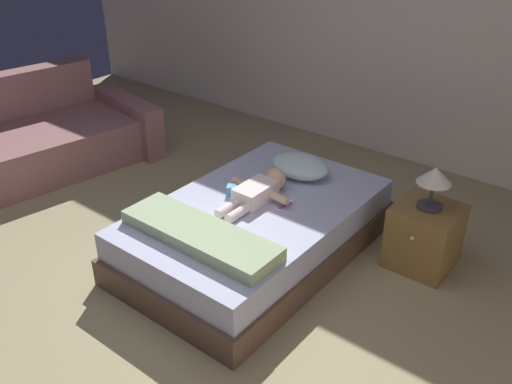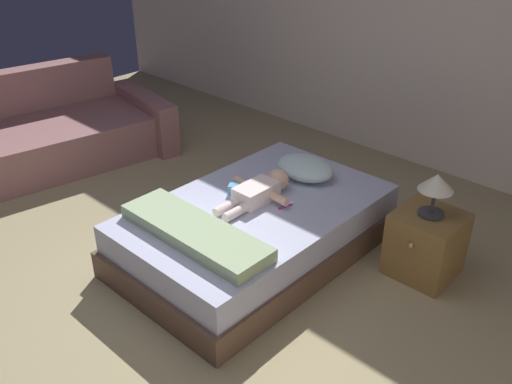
{
  "view_description": "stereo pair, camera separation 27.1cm",
  "coord_description": "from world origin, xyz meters",
  "px_view_note": "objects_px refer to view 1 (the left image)",
  "views": [
    {
      "loc": [
        2.3,
        -1.75,
        2.33
      ],
      "look_at": [
        0.25,
        0.83,
        0.49
      ],
      "focal_mm": 38.97,
      "sensor_mm": 36.0,
      "label": 1
    },
    {
      "loc": [
        2.51,
        -1.58,
        2.33
      ],
      "look_at": [
        0.25,
        0.83,
        0.49
      ],
      "focal_mm": 38.97,
      "sensor_mm": 36.0,
      "label": 2
    }
  ],
  "objects_px": {
    "bed": "(256,229)",
    "lamp": "(434,178)",
    "pillow": "(300,166)",
    "toy_block": "(232,190)",
    "toothbrush": "(287,204)",
    "nightstand": "(424,236)",
    "baby": "(259,190)",
    "couch": "(22,143)"
  },
  "relations": [
    {
      "from": "toothbrush",
      "to": "couch",
      "type": "distance_m",
      "value": 2.7
    },
    {
      "from": "pillow",
      "to": "toy_block",
      "type": "relative_size",
      "value": 4.74
    },
    {
      "from": "bed",
      "to": "nightstand",
      "type": "height_order",
      "value": "nightstand"
    },
    {
      "from": "baby",
      "to": "couch",
      "type": "distance_m",
      "value": 2.49
    },
    {
      "from": "bed",
      "to": "baby",
      "type": "relative_size",
      "value": 2.96
    },
    {
      "from": "pillow",
      "to": "lamp",
      "type": "xyz_separation_m",
      "value": [
        1.0,
        0.05,
        0.2
      ]
    },
    {
      "from": "nightstand",
      "to": "toothbrush",
      "type": "bearing_deg",
      "value": -149.18
    },
    {
      "from": "baby",
      "to": "toy_block",
      "type": "relative_size",
      "value": 6.69
    },
    {
      "from": "bed",
      "to": "lamp",
      "type": "relative_size",
      "value": 6.49
    },
    {
      "from": "toothbrush",
      "to": "toy_block",
      "type": "bearing_deg",
      "value": -163.86
    },
    {
      "from": "lamp",
      "to": "toothbrush",
      "type": "bearing_deg",
      "value": -149.18
    },
    {
      "from": "bed",
      "to": "lamp",
      "type": "bearing_deg",
      "value": 31.63
    },
    {
      "from": "pillow",
      "to": "nightstand",
      "type": "xyz_separation_m",
      "value": [
        1.0,
        0.05,
        -0.24
      ]
    },
    {
      "from": "toothbrush",
      "to": "lamp",
      "type": "xyz_separation_m",
      "value": [
        0.81,
        0.48,
        0.27
      ]
    },
    {
      "from": "baby",
      "to": "couch",
      "type": "bearing_deg",
      "value": -171.68
    },
    {
      "from": "toothbrush",
      "to": "toy_block",
      "type": "distance_m",
      "value": 0.41
    },
    {
      "from": "pillow",
      "to": "lamp",
      "type": "height_order",
      "value": "lamp"
    },
    {
      "from": "lamp",
      "to": "toy_block",
      "type": "distance_m",
      "value": 1.37
    },
    {
      "from": "baby",
      "to": "toothbrush",
      "type": "xyz_separation_m",
      "value": [
        0.21,
        0.04,
        -0.06
      ]
    },
    {
      "from": "toothbrush",
      "to": "toy_block",
      "type": "xyz_separation_m",
      "value": [
        -0.4,
        -0.11,
        0.03
      ]
    },
    {
      "from": "baby",
      "to": "toothbrush",
      "type": "distance_m",
      "value": 0.22
    },
    {
      "from": "pillow",
      "to": "toothbrush",
      "type": "xyz_separation_m",
      "value": [
        0.19,
        -0.43,
        -0.07
      ]
    },
    {
      "from": "bed",
      "to": "nightstand",
      "type": "relative_size",
      "value": 4.22
    },
    {
      "from": "baby",
      "to": "nightstand",
      "type": "height_order",
      "value": "baby"
    },
    {
      "from": "couch",
      "to": "lamp",
      "type": "distance_m",
      "value": 3.61
    },
    {
      "from": "couch",
      "to": "lamp",
      "type": "height_order",
      "value": "couch"
    },
    {
      "from": "toothbrush",
      "to": "nightstand",
      "type": "distance_m",
      "value": 0.96
    },
    {
      "from": "couch",
      "to": "lamp",
      "type": "bearing_deg",
      "value": 14.24
    },
    {
      "from": "lamp",
      "to": "baby",
      "type": "bearing_deg",
      "value": -152.88
    },
    {
      "from": "toothbrush",
      "to": "nightstand",
      "type": "height_order",
      "value": "nightstand"
    },
    {
      "from": "lamp",
      "to": "bed",
      "type": "bearing_deg",
      "value": -148.37
    },
    {
      "from": "pillow",
      "to": "toy_block",
      "type": "height_order",
      "value": "pillow"
    },
    {
      "from": "bed",
      "to": "baby",
      "type": "height_order",
      "value": "baby"
    },
    {
      "from": "toothbrush",
      "to": "toy_block",
      "type": "height_order",
      "value": "toy_block"
    },
    {
      "from": "bed",
      "to": "nightstand",
      "type": "bearing_deg",
      "value": 31.63
    },
    {
      "from": "toothbrush",
      "to": "pillow",
      "type": "bearing_deg",
      "value": 113.78
    },
    {
      "from": "bed",
      "to": "couch",
      "type": "height_order",
      "value": "couch"
    },
    {
      "from": "pillow",
      "to": "toy_block",
      "type": "distance_m",
      "value": 0.58
    },
    {
      "from": "baby",
      "to": "toy_block",
      "type": "height_order",
      "value": "baby"
    },
    {
      "from": "nightstand",
      "to": "toy_block",
      "type": "distance_m",
      "value": 1.36
    },
    {
      "from": "toy_block",
      "to": "bed",
      "type": "bearing_deg",
      "value": -1.85
    },
    {
      "from": "baby",
      "to": "couch",
      "type": "relative_size",
      "value": 0.28
    }
  ]
}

